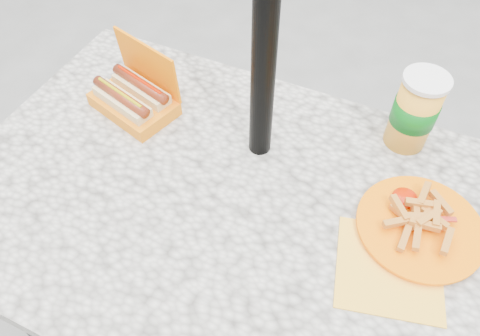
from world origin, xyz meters
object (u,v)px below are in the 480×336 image
at_px(fries_plate, 417,228).
at_px(soda_cup, 415,111).
at_px(umbrella_pole, 266,13).
at_px(hotdog_box, 134,97).

xyz_separation_m(fries_plate, soda_cup, (-0.08, 0.24, 0.08)).
distance_m(umbrella_pole, hotdog_box, 0.45).
bearing_deg(soda_cup, umbrella_pole, -151.79).
xyz_separation_m(umbrella_pole, hotdog_box, (-0.33, -0.01, -0.31)).
bearing_deg(fries_plate, hotdog_box, 174.26).
height_order(umbrella_pole, soda_cup, umbrella_pole).
xyz_separation_m(hotdog_box, soda_cup, (0.63, 0.17, 0.06)).
bearing_deg(umbrella_pole, fries_plate, -12.08).
bearing_deg(soda_cup, hotdog_box, -164.90).
xyz_separation_m(hotdog_box, fries_plate, (0.70, -0.07, -0.02)).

